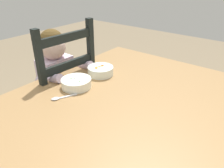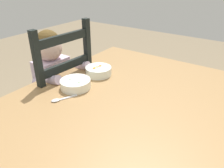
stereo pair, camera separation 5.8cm
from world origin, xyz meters
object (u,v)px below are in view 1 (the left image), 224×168
bowl_of_peas (76,83)px  spoon (59,98)px  dining_table (121,113)px  dining_chair (61,97)px  bowl_of_carrots (101,70)px  child_figure (59,77)px

bowl_of_peas → spoon: size_ratio=1.28×
bowl_of_peas → spoon: 0.15m
dining_table → bowl_of_peas: (-0.05, 0.28, 0.11)m
dining_chair → bowl_of_peas: (-0.10, -0.30, 0.25)m
dining_table → dining_chair: 0.59m
dining_chair → bowl_of_peas: dining_chair is taller
dining_chair → spoon: size_ratio=7.77×
bowl_of_carrots → spoon: size_ratio=1.23×
child_figure → bowl_of_peas: (-0.10, -0.29, 0.09)m
spoon → dining_table: bearing=-53.2°
child_figure → bowl_of_carrots: 0.32m
bowl_of_peas → bowl_of_carrots: size_ratio=1.05×
dining_table → child_figure: child_figure is taller
dining_table → spoon: 0.33m
bowl_of_peas → dining_chair: bearing=71.2°
dining_chair → child_figure: (0.00, -0.00, 0.16)m
child_figure → spoon: bearing=-128.2°
dining_table → bowl_of_peas: bearing=99.6°
dining_chair → bowl_of_carrots: 0.40m
bowl_of_carrots → spoon: bearing=-176.2°
bowl_of_peas → spoon: (-0.14, -0.02, -0.02)m
child_figure → bowl_of_carrots: size_ratio=5.96×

